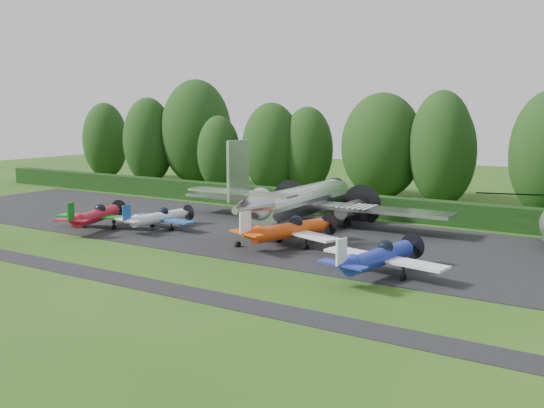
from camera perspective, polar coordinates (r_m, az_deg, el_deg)
The scene contains 18 objects.
ground at distance 41.71m, azimuth -9.75°, elevation -4.76°, with size 160.00×160.00×0.00m, color #234D15.
apron at distance 49.42m, azimuth -2.02°, elevation -2.50°, with size 70.00×18.00×0.01m, color black.
taxiway_verge at distance 37.61m, azimuth -15.88°, elevation -6.47°, with size 70.00×2.00×0.00m, color black.
hedgerow at distance 58.71m, azimuth 4.00°, elevation -0.71°, with size 90.00×1.60×2.00m, color black.
transport_plane at distance 50.55m, azimuth 2.61°, elevation 0.29°, with size 24.73×18.97×7.93m.
light_plane_red at distance 51.50m, azimuth -16.17°, elevation -1.05°, with size 7.37×7.75×2.83m.
light_plane_white at distance 50.21m, azimuth -10.60°, elevation -1.26°, with size 6.53×6.86×2.51m.
light_plane_orange at distance 43.13m, azimuth 1.62°, elevation -2.46°, with size 7.91×8.32×3.04m.
light_plane_blue at distance 35.96m, azimuth 10.06°, elevation -4.91°, with size 7.80×8.20×3.00m.
tree_0 at distance 65.43m, azimuth 16.22°, elevation 4.65°, with size 5.82×5.82×10.69m.
tree_1 at distance 67.63m, azimuth 10.31°, elevation 5.38°, with size 8.91×8.91×11.62m.
tree_2 at distance 80.06m, azimuth -7.13°, elevation 6.70°, with size 9.19×9.19×13.66m.
tree_4 at distance 81.85m, azimuth -11.54°, elevation 5.83°, with size 6.62×6.62×11.36m.
tree_7 at distance 90.45m, azimuth -15.42°, elevation 5.77°, with size 6.34×6.34×10.77m.
tree_9 at distance 74.52m, azimuth -5.04°, elevation 4.81°, with size 5.28×5.28×9.07m.
tree_10 at distance 72.60m, azimuth -0.07°, elevation 5.35°, with size 7.00×7.00×10.61m.
tree_11 at distance 64.96m, azimuth 15.63°, elevation 5.12°, with size 6.55×6.55×11.76m.
tree_12 at distance 71.87m, azimuth 3.34°, elevation 5.11°, with size 6.08×6.08×10.13m.
Camera 1 is at (27.16, -30.13, 9.71)m, focal length 40.00 mm.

